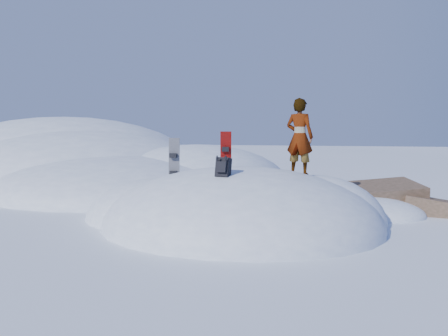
% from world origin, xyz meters
% --- Properties ---
extents(ground, '(120.00, 120.00, 0.00)m').
position_xyz_m(ground, '(0.00, 0.00, 0.00)').
color(ground, white).
rests_on(ground, ground).
extents(snow_mound, '(8.00, 6.00, 3.00)m').
position_xyz_m(snow_mound, '(-0.17, 0.24, 0.00)').
color(snow_mound, white).
rests_on(snow_mound, ground).
extents(snow_ridge, '(21.50, 18.50, 6.40)m').
position_xyz_m(snow_ridge, '(-10.43, 9.85, 0.00)').
color(snow_ridge, white).
rests_on(snow_ridge, ground).
extents(rock_outcrop, '(4.68, 4.41, 1.68)m').
position_xyz_m(rock_outcrop, '(3.72, 3.01, 0.01)').
color(rock_outcrop, brown).
rests_on(rock_outcrop, ground).
extents(snowboard_red, '(0.30, 0.19, 1.58)m').
position_xyz_m(snowboard_red, '(-0.56, 0.80, 1.60)').
color(snowboard_red, '#BB0E09').
rests_on(snowboard_red, snow_mound).
extents(snowboard_dark, '(0.30, 0.21, 1.51)m').
position_xyz_m(snowboard_dark, '(-1.75, 0.03, 1.47)').
color(snowboard_dark, black).
rests_on(snowboard_dark, snow_mound).
extents(backpack, '(0.35, 0.39, 0.51)m').
position_xyz_m(backpack, '(-0.15, -1.12, 1.57)').
color(backpack, black).
rests_on(backpack, snow_mound).
extents(gear_pile, '(0.86, 0.65, 0.23)m').
position_xyz_m(gear_pile, '(-2.41, -1.21, 0.11)').
color(gear_pile, black).
rests_on(gear_pile, ground).
extents(person, '(0.82, 0.67, 1.93)m').
position_xyz_m(person, '(1.41, 0.52, 2.23)').
color(person, slate).
rests_on(person, snow_mound).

